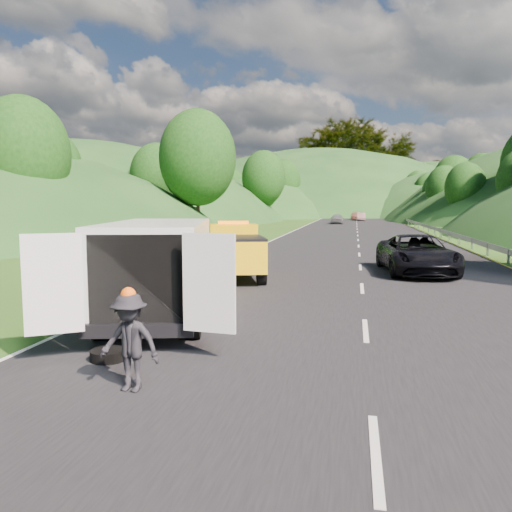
% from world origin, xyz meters
% --- Properties ---
extents(ground, '(320.00, 320.00, 0.00)m').
position_xyz_m(ground, '(0.00, 0.00, 0.00)').
color(ground, '#38661E').
rests_on(ground, ground).
extents(road_surface, '(14.00, 200.00, 0.02)m').
position_xyz_m(road_surface, '(3.00, 40.00, 0.01)').
color(road_surface, black).
rests_on(road_surface, ground).
extents(guardrail, '(0.06, 140.00, 1.52)m').
position_xyz_m(guardrail, '(10.30, 52.50, 0.00)').
color(guardrail, gray).
rests_on(guardrail, ground).
extents(tree_line_left, '(14.00, 140.00, 14.00)m').
position_xyz_m(tree_line_left, '(-19.00, 60.00, 0.00)').
color(tree_line_left, '#275318').
rests_on(tree_line_left, ground).
extents(tree_line_right, '(14.00, 140.00, 14.00)m').
position_xyz_m(tree_line_right, '(23.00, 60.00, 0.00)').
color(tree_line_right, '#275318').
rests_on(tree_line_right, ground).
extents(hills_backdrop, '(201.00, 288.60, 44.00)m').
position_xyz_m(hills_backdrop, '(6.50, 134.70, 0.00)').
color(hills_backdrop, '#2D5B23').
rests_on(hills_backdrop, ground).
extents(tow_truck, '(3.43, 5.64, 2.28)m').
position_xyz_m(tow_truck, '(-2.01, 5.58, 1.12)').
color(tow_truck, black).
rests_on(tow_truck, ground).
extents(white_van, '(4.67, 7.67, 2.54)m').
position_xyz_m(white_van, '(-2.24, -1.75, 1.44)').
color(white_van, black).
rests_on(white_van, ground).
extents(woman, '(0.63, 0.76, 1.83)m').
position_xyz_m(woman, '(-3.32, 0.29, 0.00)').
color(woman, white).
rests_on(woman, ground).
extents(child, '(0.66, 0.68, 1.10)m').
position_xyz_m(child, '(-2.25, -1.14, 0.00)').
color(child, tan).
rests_on(child, ground).
extents(worker, '(1.08, 0.68, 1.59)m').
position_xyz_m(worker, '(-0.78, -6.64, 0.00)').
color(worker, black).
rests_on(worker, ground).
extents(suitcase, '(0.38, 0.29, 0.54)m').
position_xyz_m(suitcase, '(-4.71, 0.14, 0.27)').
color(suitcase, '#64664D').
rests_on(suitcase, ground).
extents(spare_tire, '(0.68, 0.68, 0.20)m').
position_xyz_m(spare_tire, '(-1.89, -5.26, 0.00)').
color(spare_tire, black).
rests_on(spare_tire, ground).
extents(passing_suv, '(3.31, 6.18, 1.65)m').
position_xyz_m(passing_suv, '(5.34, 8.45, 0.00)').
color(passing_suv, black).
rests_on(passing_suv, ground).
extents(dist_car_a, '(1.77, 4.39, 1.49)m').
position_xyz_m(dist_car_a, '(0.09, 61.67, 0.00)').
color(dist_car_a, '#525358').
rests_on(dist_car_a, ground).
extents(dist_car_b, '(1.48, 4.25, 1.40)m').
position_xyz_m(dist_car_b, '(3.77, 76.24, 0.00)').
color(dist_car_b, '#7F5556').
rests_on(dist_car_b, ground).
extents(dist_car_c, '(1.91, 4.69, 1.36)m').
position_xyz_m(dist_car_c, '(2.89, 82.71, 0.00)').
color(dist_car_c, brown).
rests_on(dist_car_c, ground).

